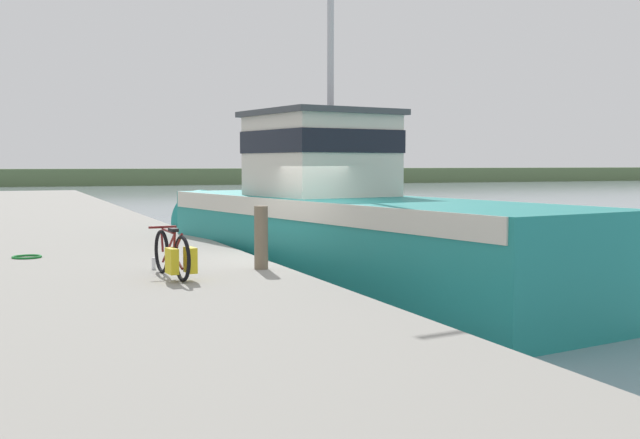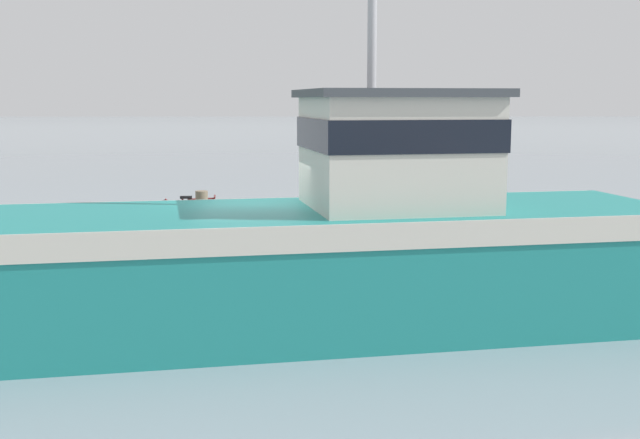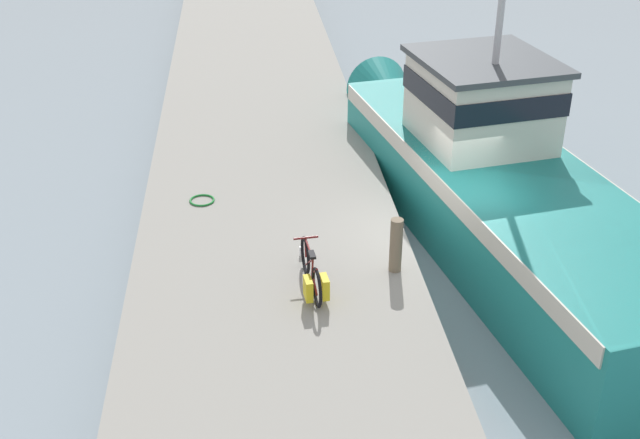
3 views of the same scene
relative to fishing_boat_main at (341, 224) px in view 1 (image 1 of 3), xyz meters
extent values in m
plane|color=#84939E|center=(-1.30, -1.16, -1.32)|extent=(320.00, 320.00, 0.00)
cube|color=gray|center=(-4.65, -1.16, -0.91)|extent=(5.22, 80.00, 0.82)
cube|color=#567047|center=(28.70, 80.24, -0.36)|extent=(180.00, 5.00, 1.91)
cube|color=teal|center=(0.12, -0.64, -0.39)|extent=(5.05, 11.70, 1.86)
cone|color=teal|center=(-1.10, 5.94, -0.39)|extent=(2.11, 2.33, 1.77)
cube|color=beige|center=(0.12, -0.64, 0.36)|extent=(5.07, 11.49, 0.37)
cube|color=beige|center=(-0.14, 0.76, 1.39)|extent=(2.86, 2.98, 1.68)
cube|color=black|center=(-0.14, 0.76, 1.68)|extent=(2.92, 3.04, 0.47)
cube|color=#3D4247|center=(-0.14, 0.76, 2.29)|extent=(3.09, 3.22, 0.12)
torus|color=black|center=(-4.00, -3.48, -0.16)|extent=(0.12, 0.69, 0.69)
torus|color=black|center=(-4.11, -2.42, -0.16)|extent=(0.12, 0.69, 0.69)
cylinder|color=maroon|center=(-4.02, -3.30, -0.23)|extent=(0.07, 0.36, 0.19)
cylinder|color=maroon|center=(-4.04, -3.08, -0.05)|extent=(0.05, 0.14, 0.52)
cylinder|color=maroon|center=(-4.03, -3.25, 0.02)|extent=(0.08, 0.47, 0.39)
cylinder|color=maroon|center=(-4.07, -2.81, -0.06)|extent=(0.10, 0.67, 0.53)
cylinder|color=maroon|center=(-4.07, -2.76, 0.19)|extent=(0.09, 0.55, 0.05)
cylinder|color=maroon|center=(-4.10, -2.45, 0.01)|extent=(0.05, 0.10, 0.35)
cylinder|color=maroon|center=(-4.10, -2.48, 0.24)|extent=(0.44, 0.08, 0.04)
cube|color=black|center=(-4.05, -3.06, 0.23)|extent=(0.12, 0.25, 0.05)
cube|color=gold|center=(-4.15, -3.44, -0.19)|extent=(0.15, 0.33, 0.38)
cube|color=gold|center=(-3.87, -3.41, -0.19)|extent=(0.15, 0.33, 0.38)
cylinder|color=#756651|center=(-2.50, -2.53, 0.02)|extent=(0.23, 0.23, 1.04)
torus|color=#197A2D|center=(-6.04, 0.54, -0.48)|extent=(0.53, 0.53, 0.04)
cylinder|color=silver|center=(-4.14, -1.86, -0.41)|extent=(0.07, 0.07, 0.19)
camera|label=1|loc=(-6.43, -15.04, 1.24)|focal=45.00mm
camera|label=2|loc=(12.11, -0.58, 2.18)|focal=45.00mm
camera|label=3|loc=(-5.08, -14.58, 7.26)|focal=45.00mm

